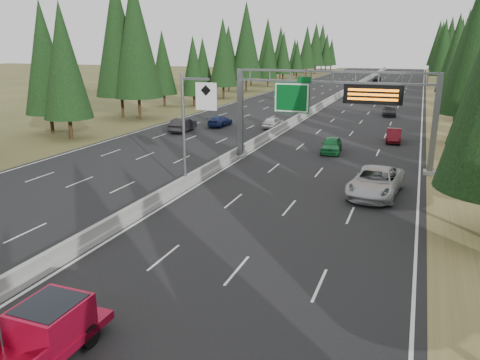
# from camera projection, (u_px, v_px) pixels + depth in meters

# --- Properties ---
(road) EXTENTS (32.00, 260.00, 0.08)m
(road) POSITION_uv_depth(u_px,v_px,m) (329.00, 102.00, 82.57)
(road) COLOR black
(road) RESTS_ON ground
(shoulder_right) EXTENTS (3.60, 260.00, 0.06)m
(shoulder_right) POSITION_uv_depth(u_px,v_px,m) (438.00, 107.00, 76.47)
(shoulder_right) COLOR olive
(shoulder_right) RESTS_ON ground
(shoulder_left) EXTENTS (3.60, 260.00, 0.06)m
(shoulder_left) POSITION_uv_depth(u_px,v_px,m) (235.00, 99.00, 88.67)
(shoulder_left) COLOR #474721
(shoulder_left) RESTS_ON ground
(median_barrier) EXTENTS (0.70, 260.00, 0.85)m
(median_barrier) POSITION_uv_depth(u_px,v_px,m) (329.00, 100.00, 82.46)
(median_barrier) COLOR gray
(median_barrier) RESTS_ON road
(sign_gantry) EXTENTS (16.75, 0.98, 7.80)m
(sign_gantry) POSITION_uv_depth(u_px,v_px,m) (339.00, 104.00, 37.57)
(sign_gantry) COLOR slate
(sign_gantry) RESTS_ON road
(hov_sign_pole) EXTENTS (2.80, 0.50, 8.00)m
(hov_sign_pole) POSITION_uv_depth(u_px,v_px,m) (191.00, 123.00, 31.68)
(hov_sign_pole) COLOR slate
(hov_sign_pole) RESTS_ON road
(tree_row_right) EXTENTS (12.30, 243.15, 18.59)m
(tree_row_right) POSITION_uv_depth(u_px,v_px,m) (478.00, 48.00, 66.73)
(tree_row_right) COLOR black
(tree_row_right) RESTS_ON ground
(tree_row_left) EXTENTS (11.66, 244.66, 18.92)m
(tree_row_left) POSITION_uv_depth(u_px,v_px,m) (182.00, 48.00, 76.67)
(tree_row_left) COLOR black
(tree_row_left) RESTS_ON ground
(silver_minivan) EXTENTS (3.65, 6.78, 1.81)m
(silver_minivan) POSITION_uv_depth(u_px,v_px,m) (376.00, 182.00, 31.40)
(silver_minivan) COLOR #B6B6BB
(silver_minivan) RESTS_ON road
(red_pickup) EXTENTS (2.00, 5.60, 1.83)m
(red_pickup) POSITION_uv_depth(u_px,v_px,m) (42.00, 333.00, 14.73)
(red_pickup) COLOR black
(red_pickup) RESTS_ON road
(car_ahead_green) EXTENTS (2.13, 4.52, 1.49)m
(car_ahead_green) POSITION_uv_depth(u_px,v_px,m) (331.00, 145.00, 43.85)
(car_ahead_green) COLOR #16602E
(car_ahead_green) RESTS_ON road
(car_ahead_dkred) EXTENTS (1.67, 4.22, 1.37)m
(car_ahead_dkred) POSITION_uv_depth(u_px,v_px,m) (394.00, 135.00, 48.64)
(car_ahead_dkred) COLOR #550C14
(car_ahead_dkred) RESTS_ON road
(car_ahead_dkgrey) EXTENTS (2.19, 4.66, 1.31)m
(car_ahead_dkgrey) POSITION_uv_depth(u_px,v_px,m) (389.00, 111.00, 66.67)
(car_ahead_dkgrey) COLOR black
(car_ahead_dkgrey) RESTS_ON road
(car_ahead_white) EXTENTS (2.77, 5.81, 1.60)m
(car_ahead_white) POSITION_uv_depth(u_px,v_px,m) (365.00, 92.00, 92.74)
(car_ahead_white) COLOR #BBBBBB
(car_ahead_white) RESTS_ON road
(car_ahead_far) EXTENTS (2.20, 4.70, 1.55)m
(car_ahead_far) POSITION_uv_depth(u_px,v_px,m) (377.00, 79.00, 128.84)
(car_ahead_far) COLOR black
(car_ahead_far) RESTS_ON road
(car_onc_near) EXTENTS (2.01, 4.91, 1.58)m
(car_onc_near) POSITION_uv_depth(u_px,v_px,m) (183.00, 125.00, 54.40)
(car_onc_near) COLOR black
(car_onc_near) RESTS_ON road
(car_onc_blue) EXTENTS (1.93, 4.53, 1.30)m
(car_onc_blue) POSITION_uv_depth(u_px,v_px,m) (220.00, 121.00, 58.09)
(car_onc_blue) COLOR navy
(car_onc_blue) RESTS_ON road
(car_onc_white) EXTENTS (1.95, 4.15, 1.37)m
(car_onc_white) POSITION_uv_depth(u_px,v_px,m) (273.00, 122.00, 56.94)
(car_onc_white) COLOR silver
(car_onc_white) RESTS_ON road
(car_onc_far) EXTENTS (2.84, 5.56, 1.50)m
(car_onc_far) POSITION_uv_depth(u_px,v_px,m) (289.00, 85.00, 107.88)
(car_onc_far) COLOR black
(car_onc_far) RESTS_ON road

